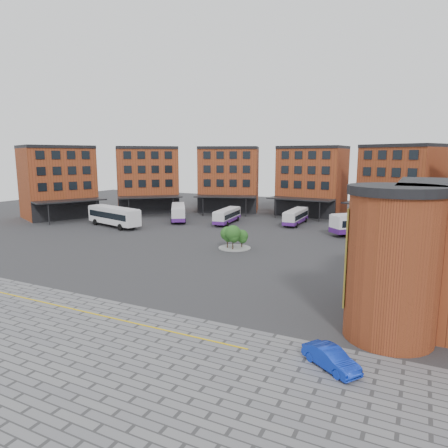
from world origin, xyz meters
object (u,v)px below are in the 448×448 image
at_px(bus_c, 227,216).
at_px(bus_f, 404,234).
at_px(bus_b, 178,212).
at_px(bus_e, 367,223).
at_px(bus_d, 296,216).
at_px(blue_car, 331,358).
at_px(tree_island, 234,236).
at_px(bus_a, 114,215).

relative_size(bus_c, bus_f, 0.89).
bearing_deg(bus_b, bus_f, -41.04).
xyz_separation_m(bus_b, bus_e, (34.91, 1.46, 0.23)).
distance_m(bus_d, blue_car, 51.18).
relative_size(tree_island, bus_a, 0.35).
bearing_deg(blue_car, tree_island, 70.08).
bearing_deg(blue_car, bus_f, 30.61).
xyz_separation_m(tree_island, bus_f, (20.71, 11.35, 0.06)).
xyz_separation_m(tree_island, bus_b, (-19.93, 17.19, -0.17)).
relative_size(bus_b, bus_f, 0.95).
xyz_separation_m(bus_b, blue_car, (38.17, -42.64, -1.04)).
relative_size(bus_e, blue_car, 2.82).
height_order(bus_a, bus_e, bus_a).
bearing_deg(bus_b, bus_e, -30.48).
height_order(bus_c, bus_e, bus_e).
xyz_separation_m(bus_d, blue_car, (16.30, -48.51, -0.87)).
distance_m(tree_island, bus_f, 23.62).
bearing_deg(bus_c, blue_car, -63.83).
xyz_separation_m(bus_a, blue_car, (44.82, -31.82, -1.45)).
bearing_deg(bus_e, blue_car, -40.79).
relative_size(tree_island, bus_e, 0.41).
relative_size(bus_d, blue_car, 2.58).
height_order(bus_a, bus_f, bus_a).
height_order(bus_d, bus_f, bus_f).
height_order(bus_c, blue_car, bus_c).
height_order(bus_b, bus_c, bus_b).
height_order(tree_island, bus_c, tree_island).
xyz_separation_m(bus_a, bus_e, (41.56, 12.28, -0.19)).
relative_size(bus_a, bus_e, 1.18).
bearing_deg(bus_a, bus_c, -38.52).
bearing_deg(bus_d, bus_f, -33.00).
height_order(tree_island, bus_a, bus_a).
bearing_deg(tree_island, bus_e, 51.22).
bearing_deg(bus_a, blue_car, -109.75).
relative_size(bus_f, blue_car, 2.88).
xyz_separation_m(bus_f, blue_car, (-2.47, -36.80, -1.26)).
distance_m(bus_b, bus_e, 34.94).
bearing_deg(tree_island, bus_f, 28.73).
xyz_separation_m(tree_island, bus_c, (-9.90, 18.42, -0.35)).
height_order(bus_a, bus_d, bus_a).
bearing_deg(bus_d, bus_e, -19.74).
bearing_deg(bus_e, bus_a, -118.56).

